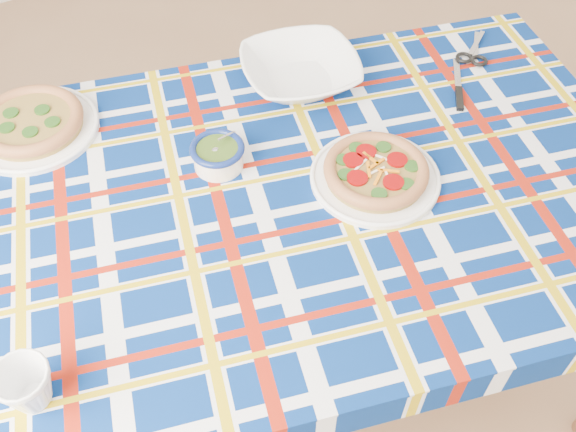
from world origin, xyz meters
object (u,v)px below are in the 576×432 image
dining_table (294,214)px  main_focaccia_plate (376,171)px  pesto_bowl (218,154)px  mug (27,387)px  serving_bowl (300,71)px

dining_table → main_focaccia_plate: main_focaccia_plate is taller
main_focaccia_plate → pesto_bowl: bearing=140.6°
pesto_bowl → dining_table: bearing=-57.0°
main_focaccia_plate → mug: size_ratio=3.08×
dining_table → mug: (-0.59, -0.16, 0.11)m
pesto_bowl → main_focaccia_plate: bearing=-39.4°
main_focaccia_plate → mug: 0.76m
dining_table → mug: size_ratio=18.84×
serving_bowl → mug: (-0.80, -0.45, 0.01)m
serving_bowl → dining_table: bearing=-124.5°
main_focaccia_plate → mug: bearing=-172.6°
pesto_bowl → serving_bowl: (0.30, 0.14, -0.00)m
dining_table → pesto_bowl: 0.21m
main_focaccia_plate → dining_table: bearing=158.9°
mug → serving_bowl: bearing=49.2°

